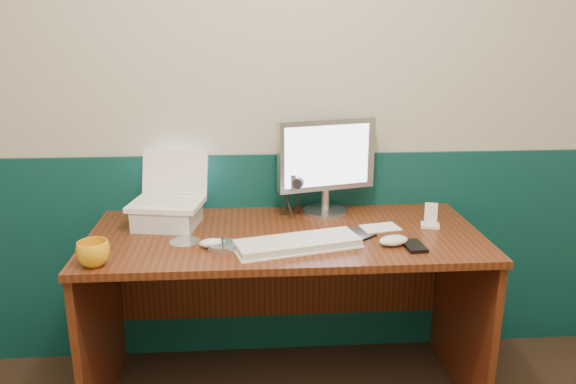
{
  "coord_description": "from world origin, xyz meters",
  "views": [
    {
      "loc": [
        -0.17,
        -0.77,
        1.56
      ],
      "look_at": [
        -0.03,
        1.23,
        0.97
      ],
      "focal_mm": 35.0,
      "sensor_mm": 36.0,
      "label": 1
    }
  ],
  "objects": [
    {
      "name": "cd_loose_b",
      "position": [
        0.26,
        1.36,
        0.75
      ],
      "size": [
        0.13,
        0.13,
        0.0
      ],
      "primitive_type": "cylinder",
      "color": "silver",
      "rests_on": "desk"
    },
    {
      "name": "wainscot",
      "position": [
        0.0,
        1.74,
        0.5
      ],
      "size": [
        3.48,
        0.02,
        1.0
      ],
      "primitive_type": "cube",
      "color": "#07332C",
      "rests_on": "ground"
    },
    {
      "name": "laptop_riser",
      "position": [
        -0.52,
        1.5,
        0.79
      ],
      "size": [
        0.29,
        0.25,
        0.09
      ],
      "primitive_type": "cube",
      "rotation": [
        0.0,
        0.0,
        -0.19
      ],
      "color": "silver",
      "rests_on": "desk"
    },
    {
      "name": "pda",
      "position": [
        0.45,
        1.19,
        0.76
      ],
      "size": [
        0.08,
        0.13,
        0.01
      ],
      "primitive_type": "cube",
      "rotation": [
        0.0,
        0.0,
        0.09
      ],
      "color": "black",
      "rests_on": "desk"
    },
    {
      "name": "camcorder",
      "position": [
        0.01,
        1.6,
        0.84
      ],
      "size": [
        0.12,
        0.14,
        0.18
      ],
      "primitive_type": null,
      "rotation": [
        0.0,
        0.0,
        -0.38
      ],
      "color": "#A2A3A7",
      "rests_on": "desk"
    },
    {
      "name": "music_player",
      "position": [
        0.58,
        1.41,
        0.81
      ],
      "size": [
        0.06,
        0.04,
        0.09
      ],
      "primitive_type": "cube",
      "rotation": [
        -0.17,
        0.0,
        -0.27
      ],
      "color": "white",
      "rests_on": "dock"
    },
    {
      "name": "mouse_right",
      "position": [
        0.38,
        1.22,
        0.77
      ],
      "size": [
        0.13,
        0.1,
        0.04
      ],
      "primitive_type": "ellipsoid",
      "rotation": [
        0.0,
        0.0,
        0.25
      ],
      "color": "silver",
      "rests_on": "desk"
    },
    {
      "name": "pen",
      "position": [
        0.28,
        1.28,
        0.75
      ],
      "size": [
        0.12,
        0.1,
        0.01
      ],
      "primitive_type": "cylinder",
      "rotation": [
        0.0,
        1.57,
        0.69
      ],
      "color": "black",
      "rests_on": "desk"
    },
    {
      "name": "cd_spindle",
      "position": [
        -0.28,
        1.23,
        0.76
      ],
      "size": [
        0.12,
        0.12,
        0.02
      ],
      "primitive_type": "cylinder",
      "color": "#ADB7BE",
      "rests_on": "desk"
    },
    {
      "name": "monitor",
      "position": [
        0.17,
        1.62,
        0.97
      ],
      "size": [
        0.46,
        0.23,
        0.44
      ],
      "primitive_type": null,
      "rotation": [
        0.0,
        0.0,
        0.25
      ],
      "color": "#A8A9AD",
      "rests_on": "desk"
    },
    {
      "name": "mug",
      "position": [
        -0.73,
        1.11,
        0.8
      ],
      "size": [
        0.15,
        0.15,
        0.09
      ],
      "primitive_type": "imported",
      "rotation": [
        0.0,
        0.0,
        -0.37
      ],
      "color": "orange",
      "rests_on": "desk"
    },
    {
      "name": "laptop",
      "position": [
        -0.52,
        1.5,
        0.96
      ],
      "size": [
        0.33,
        0.27,
        0.24
      ],
      "primitive_type": null,
      "rotation": [
        0.0,
        0.0,
        -0.19
      ],
      "color": "white",
      "rests_on": "laptop_riser"
    },
    {
      "name": "back_wall",
      "position": [
        0.0,
        1.75,
        1.25
      ],
      "size": [
        3.5,
        0.04,
        2.5
      ],
      "primitive_type": "cube",
      "color": "#BAB39D",
      "rests_on": "ground"
    },
    {
      "name": "cd_loose_a",
      "position": [
        -0.43,
        1.31,
        0.75
      ],
      "size": [
        0.12,
        0.12,
        0.0
      ],
      "primitive_type": "cylinder",
      "color": "#B4BAC4",
      "rests_on": "desk"
    },
    {
      "name": "keyboard",
      "position": [
        0.01,
        1.22,
        0.76
      ],
      "size": [
        0.5,
        0.27,
        0.03
      ],
      "primitive_type": "cube",
      "rotation": [
        0.0,
        0.0,
        0.25
      ],
      "color": "silver",
      "rests_on": "desk"
    },
    {
      "name": "papers",
      "position": [
        0.37,
        1.41,
        0.75
      ],
      "size": [
        0.17,
        0.13,
        0.0
      ],
      "primitive_type": "cube",
      "rotation": [
        0.0,
        0.0,
        0.2
      ],
      "color": "white",
      "rests_on": "desk"
    },
    {
      "name": "desk",
      "position": [
        -0.03,
        1.38,
        0.38
      ],
      "size": [
        1.6,
        0.7,
        0.75
      ],
      "primitive_type": "cube",
      "color": "#391E0A",
      "rests_on": "ground"
    },
    {
      "name": "mouse_left",
      "position": [
        -0.32,
        1.25,
        0.77
      ],
      "size": [
        0.11,
        0.07,
        0.03
      ],
      "primitive_type": "ellipsoid",
      "rotation": [
        0.0,
        0.0,
        0.04
      ],
      "color": "silver",
      "rests_on": "desk"
    },
    {
      "name": "dock",
      "position": [
        0.58,
        1.41,
        0.76
      ],
      "size": [
        0.09,
        0.08,
        0.01
      ],
      "primitive_type": "cube",
      "rotation": [
        0.0,
        0.0,
        -0.27
      ],
      "color": "white",
      "rests_on": "desk"
    }
  ]
}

